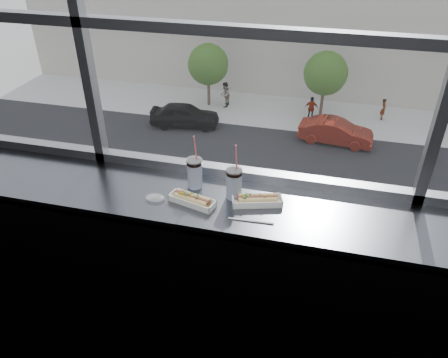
% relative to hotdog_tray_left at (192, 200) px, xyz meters
% --- Properties ---
extents(wall_back_lower, '(6.00, 0.00, 6.00)m').
position_rel_hotdog_tray_left_xyz_m(wall_back_lower, '(0.26, 0.35, -0.58)').
color(wall_back_lower, black).
rests_on(wall_back_lower, ground).
extents(counter, '(6.00, 0.55, 0.06)m').
position_rel_hotdog_tray_left_xyz_m(counter, '(0.26, 0.07, -0.06)').
color(counter, slate).
rests_on(counter, ground).
extents(counter_fascia, '(6.00, 0.04, 1.04)m').
position_rel_hotdog_tray_left_xyz_m(counter_fascia, '(0.26, -0.18, -0.58)').
color(counter_fascia, slate).
rests_on(counter_fascia, ground).
extents(hotdog_tray_left, '(0.29, 0.16, 0.07)m').
position_rel_hotdog_tray_left_xyz_m(hotdog_tray_left, '(0.00, 0.00, 0.00)').
color(hotdog_tray_left, white).
rests_on(hotdog_tray_left, counter).
extents(hotdog_tray_right, '(0.30, 0.17, 0.07)m').
position_rel_hotdog_tray_left_xyz_m(hotdog_tray_right, '(0.36, 0.09, 0.00)').
color(hotdog_tray_right, white).
rests_on(hotdog_tray_right, counter).
extents(soda_cup_left, '(0.10, 0.10, 0.36)m').
position_rel_hotdog_tray_left_xyz_m(soda_cup_left, '(-0.04, 0.18, 0.08)').
color(soda_cup_left, white).
rests_on(soda_cup_left, counter).
extents(soda_cup_right, '(0.10, 0.10, 0.36)m').
position_rel_hotdog_tray_left_xyz_m(soda_cup_right, '(0.22, 0.12, 0.08)').
color(soda_cup_right, white).
rests_on(soda_cup_right, counter).
extents(loose_straw, '(0.25, 0.02, 0.01)m').
position_rel_hotdog_tray_left_xyz_m(loose_straw, '(0.36, -0.08, -0.02)').
color(loose_straw, white).
rests_on(loose_straw, counter).
extents(wrapper, '(0.11, 0.08, 0.03)m').
position_rel_hotdog_tray_left_xyz_m(wrapper, '(-0.22, -0.01, -0.01)').
color(wrapper, silver).
rests_on(wrapper, counter).
extents(plaza_ground, '(120.00, 120.00, 0.00)m').
position_rel_hotdog_tray_left_xyz_m(plaza_ground, '(0.26, 43.85, -12.13)').
color(plaza_ground, beige).
rests_on(plaza_ground, ground).
extents(street_asphalt, '(80.00, 10.00, 0.06)m').
position_rel_hotdog_tray_left_xyz_m(street_asphalt, '(0.26, 20.35, -12.10)').
color(street_asphalt, black).
rests_on(street_asphalt, plaza_ground).
extents(far_sidewalk, '(80.00, 6.00, 0.04)m').
position_rel_hotdog_tray_left_xyz_m(far_sidewalk, '(0.26, 28.35, -12.11)').
color(far_sidewalk, beige).
rests_on(far_sidewalk, plaza_ground).
extents(far_building, '(50.00, 14.00, 8.00)m').
position_rel_hotdog_tray_left_xyz_m(far_building, '(0.26, 38.35, -8.13)').
color(far_building, '#B6AFA3').
rests_on(far_building, plaza_ground).
extents(car_near_c, '(2.43, 5.70, 1.89)m').
position_rel_hotdog_tray_left_xyz_m(car_near_c, '(2.05, 16.35, -11.12)').
color(car_near_c, '#591A1C').
rests_on(car_near_c, street_asphalt).
extents(car_far_a, '(3.57, 6.81, 2.17)m').
position_rel_hotdog_tray_left_xyz_m(car_far_a, '(-8.75, 24.35, -10.98)').
color(car_far_a, black).
rests_on(car_far_a, street_asphalt).
extents(car_far_b, '(3.20, 6.45, 2.07)m').
position_rel_hotdog_tray_left_xyz_m(car_far_b, '(1.51, 24.35, -11.03)').
color(car_far_b, maroon).
rests_on(car_far_b, street_asphalt).
extents(car_near_a, '(3.16, 6.00, 1.91)m').
position_rel_hotdog_tray_left_xyz_m(car_near_a, '(-14.45, 16.35, -11.11)').
color(car_near_a, '#8F94A5').
rests_on(car_near_a, street_asphalt).
extents(pedestrian_c, '(0.62, 0.83, 1.87)m').
position_rel_hotdog_tray_left_xyz_m(pedestrian_c, '(4.69, 28.86, -11.15)').
color(pedestrian_c, '#66605B').
rests_on(pedestrian_c, far_sidewalk).
extents(pedestrian_d, '(0.81, 0.61, 1.83)m').
position_rel_hotdog_tray_left_xyz_m(pedestrian_d, '(8.38, 27.35, -11.17)').
color(pedestrian_d, '#66605B').
rests_on(pedestrian_d, far_sidewalk).
extents(pedestrian_b, '(0.91, 0.68, 2.05)m').
position_rel_hotdog_tray_left_xyz_m(pedestrian_b, '(-0.31, 27.57, -11.06)').
color(pedestrian_b, '#66605B').
rests_on(pedestrian_b, far_sidewalk).
extents(pedestrian_a, '(0.76, 1.02, 2.29)m').
position_rel_hotdog_tray_left_xyz_m(pedestrian_a, '(-6.85, 28.30, -10.94)').
color(pedestrian_a, '#66605B').
rests_on(pedestrian_a, far_sidewalk).
extents(tree_left, '(3.02, 3.02, 4.73)m').
position_rel_hotdog_tray_left_xyz_m(tree_left, '(-8.14, 28.35, -8.92)').
color(tree_left, '#47382B').
rests_on(tree_left, far_sidewalk).
extents(tree_center, '(3.07, 3.07, 4.80)m').
position_rel_hotdog_tray_left_xyz_m(tree_center, '(0.35, 28.35, -8.88)').
color(tree_center, '#47382B').
rests_on(tree_center, far_sidewalk).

